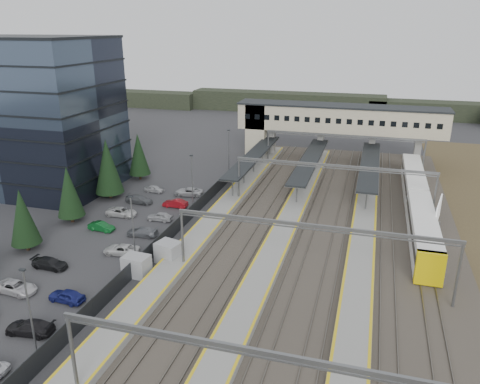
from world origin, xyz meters
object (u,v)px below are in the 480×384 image
(office_building, at_px, (34,115))
(relay_cabin_far, at_px, (169,252))
(footbridge, at_px, (325,121))
(train, at_px, (417,203))
(relay_cabin_near, at_px, (137,266))
(billboard, at_px, (438,213))

(office_building, distance_m, relay_cabin_far, 38.57)
(office_building, relative_size, footbridge, 0.60)
(footbridge, distance_m, train, 31.85)
(train, bearing_deg, office_building, -176.89)
(footbridge, bearing_deg, relay_cabin_near, -104.93)
(office_building, relative_size, relay_cabin_far, 7.78)
(office_building, height_order, billboard, office_building)
(office_building, bearing_deg, footbridge, 34.47)
(train, bearing_deg, relay_cabin_far, -141.82)
(office_building, distance_m, train, 60.93)
(footbridge, relative_size, billboard, 6.89)
(office_building, relative_size, relay_cabin_near, 8.34)
(footbridge, relative_size, train, 1.00)
(relay_cabin_far, distance_m, footbridge, 50.84)
(office_building, xyz_separation_m, relay_cabin_near, (29.64, -22.73, -11.05))
(relay_cabin_near, relative_size, footbridge, 0.07)
(office_building, distance_m, billboard, 62.62)
(relay_cabin_near, xyz_separation_m, billboard, (32.27, 19.40, 2.24))
(office_building, xyz_separation_m, train, (60.00, 3.26, -10.10))
(train, height_order, billboard, billboard)
(office_building, distance_m, relay_cabin_near, 38.95)
(office_building, bearing_deg, relay_cabin_near, -37.48)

